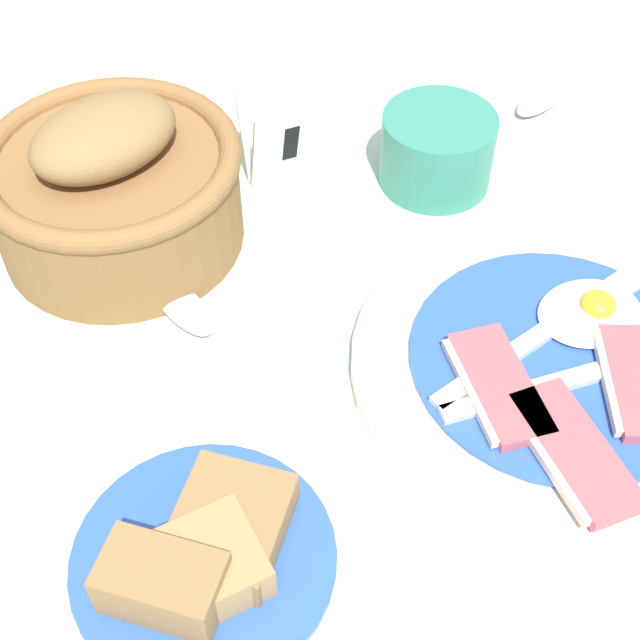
{
  "coord_description": "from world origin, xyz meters",
  "views": [
    {
      "loc": [
        -0.23,
        -0.29,
        0.45
      ],
      "look_at": [
        -0.07,
        0.06,
        0.02
      ],
      "focal_mm": 50.0,
      "sensor_mm": 36.0,
      "label": 1
    }
  ],
  "objects_px": {
    "breakfast_plate": "(558,367)",
    "teaspoon_by_saucer": "(203,329)",
    "number_card": "(284,137)",
    "teaspoon_near_cup": "(525,112)",
    "bread_plate": "(204,562)",
    "bread_basket": "(115,186)",
    "sugar_cup": "(437,148)"
  },
  "relations": [
    {
      "from": "teaspoon_by_saucer",
      "to": "bread_basket",
      "type": "bearing_deg",
      "value": -2.88
    },
    {
      "from": "number_card",
      "to": "teaspoon_by_saucer",
      "type": "height_order",
      "value": "number_card"
    },
    {
      "from": "bread_plate",
      "to": "sugar_cup",
      "type": "height_order",
      "value": "sugar_cup"
    },
    {
      "from": "bread_plate",
      "to": "number_card",
      "type": "relative_size",
      "value": 2.7
    },
    {
      "from": "bread_plate",
      "to": "number_card",
      "type": "distance_m",
      "value": 0.34
    },
    {
      "from": "bread_basket",
      "to": "teaspoon_near_cup",
      "type": "height_order",
      "value": "bread_basket"
    },
    {
      "from": "number_card",
      "to": "teaspoon_near_cup",
      "type": "distance_m",
      "value": 0.22
    },
    {
      "from": "breakfast_plate",
      "to": "sugar_cup",
      "type": "distance_m",
      "value": 0.21
    },
    {
      "from": "breakfast_plate",
      "to": "number_card",
      "type": "distance_m",
      "value": 0.27
    },
    {
      "from": "sugar_cup",
      "to": "bread_basket",
      "type": "xyz_separation_m",
      "value": [
        -0.24,
        0.04,
        0.02
      ]
    },
    {
      "from": "bread_basket",
      "to": "number_card",
      "type": "bearing_deg",
      "value": 6.52
    },
    {
      "from": "breakfast_plate",
      "to": "teaspoon_by_saucer",
      "type": "distance_m",
      "value": 0.23
    },
    {
      "from": "breakfast_plate",
      "to": "teaspoon_near_cup",
      "type": "distance_m",
      "value": 0.28
    },
    {
      "from": "breakfast_plate",
      "to": "teaspoon_near_cup",
      "type": "xyz_separation_m",
      "value": [
        0.14,
        0.24,
        -0.0
      ]
    },
    {
      "from": "number_card",
      "to": "teaspoon_near_cup",
      "type": "height_order",
      "value": "number_card"
    },
    {
      "from": "breakfast_plate",
      "to": "teaspoon_by_saucer",
      "type": "xyz_separation_m",
      "value": [
        -0.19,
        0.13,
        -0.0
      ]
    },
    {
      "from": "bread_basket",
      "to": "breakfast_plate",
      "type": "bearing_deg",
      "value": -48.66
    },
    {
      "from": "breakfast_plate",
      "to": "bread_basket",
      "type": "bearing_deg",
      "value": 131.34
    },
    {
      "from": "teaspoon_by_saucer",
      "to": "teaspoon_near_cup",
      "type": "bearing_deg",
      "value": -83.68
    },
    {
      "from": "bread_plate",
      "to": "bread_basket",
      "type": "relative_size",
      "value": 1.09
    },
    {
      "from": "sugar_cup",
      "to": "teaspoon_near_cup",
      "type": "height_order",
      "value": "sugar_cup"
    },
    {
      "from": "breakfast_plate",
      "to": "number_card",
      "type": "height_order",
      "value": "number_card"
    },
    {
      "from": "number_card",
      "to": "teaspoon_near_cup",
      "type": "xyz_separation_m",
      "value": [
        0.22,
        -0.01,
        -0.03
      ]
    },
    {
      "from": "sugar_cup",
      "to": "bread_basket",
      "type": "distance_m",
      "value": 0.24
    },
    {
      "from": "teaspoon_by_saucer",
      "to": "number_card",
      "type": "bearing_deg",
      "value": -54.62
    },
    {
      "from": "sugar_cup",
      "to": "bread_plate",
      "type": "bearing_deg",
      "value": -139.38
    },
    {
      "from": "sugar_cup",
      "to": "teaspoon_by_saucer",
      "type": "relative_size",
      "value": 0.45
    },
    {
      "from": "bread_plate",
      "to": "teaspoon_near_cup",
      "type": "height_order",
      "value": "bread_plate"
    },
    {
      "from": "teaspoon_near_cup",
      "to": "sugar_cup",
      "type": "bearing_deg",
      "value": 176.77
    },
    {
      "from": "breakfast_plate",
      "to": "teaspoon_by_saucer",
      "type": "height_order",
      "value": "breakfast_plate"
    },
    {
      "from": "bread_basket",
      "to": "teaspoon_by_saucer",
      "type": "distance_m",
      "value": 0.12
    },
    {
      "from": "bread_basket",
      "to": "teaspoon_near_cup",
      "type": "relative_size",
      "value": 0.99
    }
  ]
}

